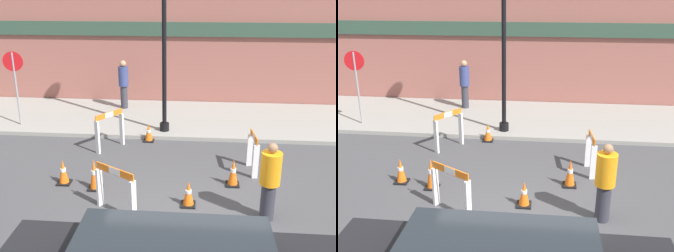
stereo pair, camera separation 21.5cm
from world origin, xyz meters
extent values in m
plane|color=#424244|center=(0.00, 0.00, 0.00)|extent=(60.00, 60.00, 0.00)
cube|color=gray|center=(0.00, 6.36, 0.06)|extent=(18.00, 3.72, 0.12)
cube|color=#93564C|center=(0.00, 8.30, 2.75)|extent=(18.00, 0.12, 5.50)
cube|color=#2D4738|center=(0.00, 8.19, 2.80)|extent=(16.20, 0.10, 0.50)
cylinder|color=black|center=(-0.92, 5.00, 0.24)|extent=(0.29, 0.29, 0.24)
cylinder|color=black|center=(-0.92, 5.00, 3.03)|extent=(0.13, 0.13, 5.82)
cylinder|color=gray|center=(-5.53, 5.16, 1.26)|extent=(0.06, 0.06, 2.29)
cylinder|color=red|center=(-5.53, 5.16, 2.13)|extent=(0.60, 0.11, 0.60)
cube|color=white|center=(-1.86, 0.81, 0.42)|extent=(0.12, 0.14, 0.84)
cube|color=white|center=(-1.09, 0.33, 0.42)|extent=(0.12, 0.14, 0.84)
cube|color=orange|center=(-1.47, 0.57, 0.91)|extent=(0.84, 0.53, 0.15)
cube|color=white|center=(-1.47, 0.57, 0.91)|extent=(0.26, 0.18, 0.14)
cube|color=white|center=(1.48, 2.31, 0.42)|extent=(0.14, 0.07, 0.84)
cube|color=white|center=(1.41, 2.99, 0.42)|extent=(0.14, 0.07, 0.84)
cube|color=orange|center=(1.45, 2.65, 0.92)|extent=(0.09, 0.74, 0.15)
cube|color=white|center=(1.45, 2.65, 0.92)|extent=(0.05, 0.22, 0.14)
cube|color=white|center=(-2.05, 4.10, 0.46)|extent=(0.14, 0.13, 0.93)
cube|color=white|center=(-2.57, 3.40, 0.46)|extent=(0.14, 0.13, 0.93)
cube|color=orange|center=(-2.31, 3.75, 1.00)|extent=(0.58, 0.76, 0.15)
cube|color=white|center=(-2.31, 3.75, 1.00)|extent=(0.19, 0.24, 0.14)
cube|color=black|center=(0.93, 1.91, 0.02)|extent=(0.30, 0.30, 0.04)
cone|color=orange|center=(0.93, 1.91, 0.35)|extent=(0.23, 0.22, 0.61)
cylinder|color=white|center=(0.93, 1.91, 0.38)|extent=(0.13, 0.13, 0.09)
cube|color=black|center=(-2.93, 1.66, 0.02)|extent=(0.30, 0.30, 0.04)
cone|color=orange|center=(-2.93, 1.66, 0.32)|extent=(0.22, 0.23, 0.56)
cylinder|color=white|center=(-2.93, 1.66, 0.35)|extent=(0.13, 0.13, 0.08)
cube|color=black|center=(-2.15, 1.47, 0.02)|extent=(0.30, 0.30, 0.04)
cone|color=orange|center=(-2.15, 1.47, 0.39)|extent=(0.22, 0.23, 0.69)
cylinder|color=white|center=(-2.15, 1.47, 0.42)|extent=(0.13, 0.13, 0.10)
cube|color=black|center=(-0.04, 0.95, 0.02)|extent=(0.30, 0.30, 0.04)
cone|color=orange|center=(-0.04, 0.95, 0.30)|extent=(0.22, 0.23, 0.52)
cylinder|color=white|center=(-0.04, 0.95, 0.33)|extent=(0.13, 0.13, 0.07)
cube|color=black|center=(-1.32, 4.40, 0.02)|extent=(0.30, 0.30, 0.04)
cone|color=orange|center=(-1.32, 4.40, 0.29)|extent=(0.23, 0.22, 0.50)
cylinder|color=white|center=(-1.32, 4.40, 0.31)|extent=(0.13, 0.13, 0.07)
cylinder|color=#33333D|center=(1.50, 0.60, 0.38)|extent=(0.39, 0.39, 0.77)
cylinder|color=orange|center=(1.50, 0.60, 1.09)|extent=(0.54, 0.54, 0.64)
sphere|color=#8E6647|center=(1.50, 0.60, 1.50)|extent=(0.27, 0.27, 0.19)
cylinder|color=#33333D|center=(-2.57, 7.18, 0.53)|extent=(0.35, 0.35, 0.82)
cylinder|color=navy|center=(-2.57, 7.18, 1.27)|extent=(0.48, 0.48, 0.68)
sphere|color=tan|center=(-2.57, 7.18, 1.73)|extent=(0.31, 0.31, 0.22)
camera|label=1|loc=(0.15, -6.17, 4.35)|focal=42.00mm
camera|label=2|loc=(0.36, -6.15, 4.35)|focal=42.00mm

